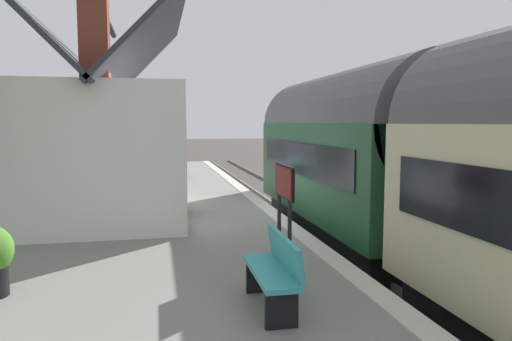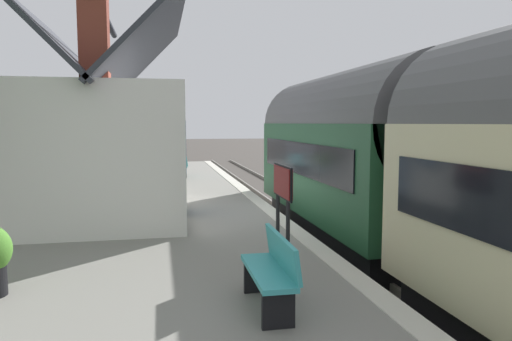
% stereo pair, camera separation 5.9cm
% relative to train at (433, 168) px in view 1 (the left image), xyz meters
% --- Properties ---
extents(ground_plane, '(160.00, 160.00, 0.00)m').
position_rel_train_xyz_m(ground_plane, '(3.74, 0.90, -2.21)').
color(ground_plane, '#423D38').
extents(platform, '(32.00, 6.14, 0.82)m').
position_rel_train_xyz_m(platform, '(3.74, 4.97, -1.80)').
color(platform, gray).
rests_on(platform, ground).
extents(platform_edge_coping, '(32.00, 0.36, 0.02)m').
position_rel_train_xyz_m(platform_edge_coping, '(3.74, 2.08, -1.38)').
color(platform_edge_coping, beige).
rests_on(platform_edge_coping, platform).
extents(rail_near, '(52.00, 0.08, 0.14)m').
position_rel_train_xyz_m(rail_near, '(3.74, -0.72, -2.14)').
color(rail_near, gray).
rests_on(rail_near, ground).
extents(rail_far, '(52.00, 0.08, 0.14)m').
position_rel_train_xyz_m(rail_far, '(3.74, 0.72, -2.14)').
color(rail_far, gray).
rests_on(rail_far, ground).
extents(train, '(15.91, 2.73, 4.32)m').
position_rel_train_xyz_m(train, '(0.00, 0.00, 0.00)').
color(train, black).
rests_on(train, ground).
extents(station_building, '(6.22, 3.73, 6.24)m').
position_rel_train_xyz_m(station_building, '(4.29, 6.02, 0.29)').
color(station_building, white).
rests_on(station_building, platform).
extents(bench_platform_end, '(1.40, 0.44, 0.88)m').
position_rel_train_xyz_m(bench_platform_end, '(-2.34, 3.51, -0.91)').
color(bench_platform_end, teal).
rests_on(bench_platform_end, platform).
extents(bench_near_building, '(1.42, 0.48, 0.88)m').
position_rel_train_xyz_m(bench_near_building, '(11.95, 3.87, -0.91)').
color(bench_near_building, teal).
rests_on(bench_near_building, platform).
extents(planter_under_sign, '(0.52, 0.52, 0.85)m').
position_rel_train_xyz_m(planter_under_sign, '(13.11, 5.37, -0.96)').
color(planter_under_sign, teal).
rests_on(planter_under_sign, platform).
extents(planter_by_door, '(0.71, 0.32, 0.64)m').
position_rel_train_xyz_m(planter_by_door, '(15.27, 6.36, -1.08)').
color(planter_by_door, black).
rests_on(planter_by_door, platform).
extents(station_sign_board, '(0.96, 0.06, 1.57)m').
position_rel_train_xyz_m(station_sign_board, '(-0.82, 2.98, -0.20)').
color(station_sign_board, black).
rests_on(station_sign_board, platform).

